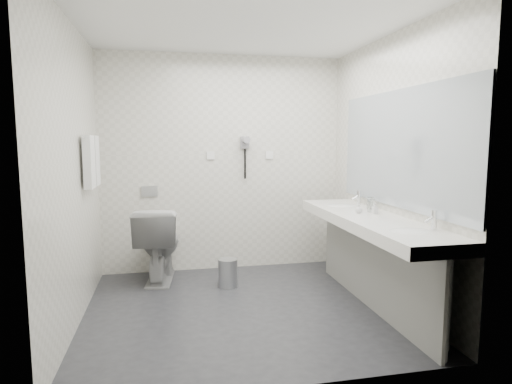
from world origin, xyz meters
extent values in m
plane|color=#29292E|center=(0.00, 0.00, 0.00)|extent=(2.80, 2.80, 0.00)
plane|color=white|center=(0.00, 0.00, 2.50)|extent=(2.80, 2.80, 0.00)
plane|color=silver|center=(0.00, 1.30, 1.25)|extent=(2.80, 0.00, 2.80)
plane|color=silver|center=(0.00, -1.30, 1.25)|extent=(2.80, 0.00, 2.80)
plane|color=silver|center=(-1.40, 0.00, 1.25)|extent=(0.00, 2.60, 2.60)
plane|color=silver|center=(1.40, 0.00, 1.25)|extent=(0.00, 2.60, 2.60)
cube|color=white|center=(1.12, -0.20, 0.80)|extent=(0.55, 2.20, 0.10)
cube|color=gray|center=(1.15, -0.20, 0.38)|extent=(0.03, 2.15, 0.75)
cylinder|color=silver|center=(1.18, -1.24, 0.38)|extent=(0.06, 0.06, 0.75)
cylinder|color=silver|center=(1.18, 0.84, 0.38)|extent=(0.06, 0.06, 0.75)
cube|color=#B2BCC6|center=(1.39, -0.20, 1.45)|extent=(0.02, 2.20, 1.05)
ellipsoid|color=white|center=(1.12, -0.85, 0.83)|extent=(0.40, 0.31, 0.05)
ellipsoid|color=white|center=(1.12, 0.45, 0.83)|extent=(0.40, 0.31, 0.05)
cylinder|color=silver|center=(1.32, -0.85, 0.92)|extent=(0.04, 0.04, 0.15)
cylinder|color=silver|center=(1.32, 0.45, 0.92)|extent=(0.04, 0.04, 0.15)
imported|color=beige|center=(1.22, -0.10, 0.90)|extent=(0.05, 0.05, 0.10)
imported|color=beige|center=(1.09, -0.03, 0.89)|extent=(0.08, 0.08, 0.08)
cylinder|color=silver|center=(1.23, 0.00, 0.91)|extent=(0.08, 0.08, 0.12)
cylinder|color=silver|center=(1.31, 0.18, 0.91)|extent=(0.08, 0.08, 0.12)
imported|color=white|center=(-0.76, 0.99, 0.41)|extent=(0.54, 0.85, 0.81)
cube|color=#B2B5BA|center=(-0.85, 1.29, 0.95)|extent=(0.18, 0.02, 0.12)
cylinder|color=#B2B5BA|center=(-0.05, 0.62, 0.14)|extent=(0.23, 0.23, 0.28)
cylinder|color=#B2B5BA|center=(-0.05, 0.62, 0.29)|extent=(0.20, 0.20, 0.02)
cylinder|color=silver|center=(-1.35, 0.55, 1.55)|extent=(0.02, 0.62, 0.02)
cube|color=white|center=(-1.34, 0.41, 1.33)|extent=(0.07, 0.24, 0.48)
cube|color=white|center=(-1.34, 0.69, 1.33)|extent=(0.07, 0.24, 0.48)
cube|color=gray|center=(0.25, 1.27, 1.50)|extent=(0.10, 0.04, 0.14)
cylinder|color=gray|center=(0.25, 1.20, 1.53)|extent=(0.08, 0.14, 0.08)
cylinder|color=black|center=(0.25, 1.26, 1.25)|extent=(0.02, 0.02, 0.35)
cube|color=white|center=(-0.15, 1.29, 1.35)|extent=(0.09, 0.02, 0.09)
cube|color=white|center=(0.55, 1.29, 1.35)|extent=(0.09, 0.02, 0.09)
camera|label=1|loc=(-0.66, -3.71, 1.53)|focal=30.20mm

